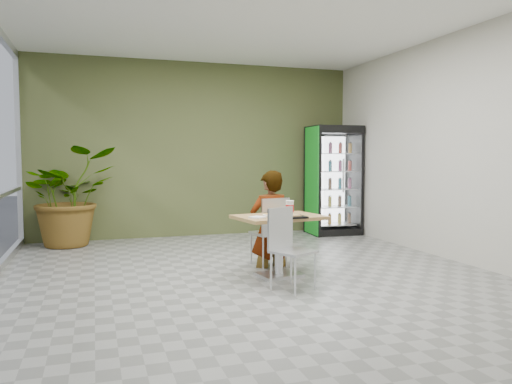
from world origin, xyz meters
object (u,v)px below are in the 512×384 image
Objects in this scene: seated_woman at (270,230)px; potted_plant at (69,196)px; chair_near at (287,242)px; beverage_fridge at (334,180)px; dining_table at (279,233)px; chair_far at (272,226)px; soda_cup at (290,208)px; cafeteria_tray at (288,217)px.

seated_woman is 0.97× the size of potted_plant.
beverage_fridge is (2.32, 3.45, 0.49)m from chair_near.
potted_plant reaches higher than dining_table.
seated_woman is at bearing -81.05° from chair_far.
potted_plant is at bearing -178.99° from beverage_fridge.
seated_woman is at bearing 96.45° from soda_cup.
dining_table is at bearing 70.40° from chair_far.
chair_near is at bearing -56.39° from potted_plant.
beverage_fridge is 4.74m from potted_plant.
soda_cup is 0.11× the size of potted_plant.
chair_near reaches higher than dining_table.
seated_woman is at bearing -129.08° from beverage_fridge.
seated_woman is (-0.01, 0.05, -0.05)m from chair_far.
beverage_fridge is at bearing 55.30° from cafeteria_tray.
chair_far reaches higher than cafeteria_tray.
cafeteria_tray is (-0.13, -0.27, -0.07)m from soda_cup.
chair_near is (-0.12, -0.55, -0.01)m from dining_table.
cafeteria_tray reaches higher than dining_table.
chair_near is at bearing -114.80° from cafeteria_tray.
soda_cup is at bearing 86.76° from chair_far.
beverage_fridge reaches higher than cafeteria_tray.
dining_table is at bearing -123.98° from beverage_fridge.
cafeteria_tray is 0.24× the size of potted_plant.
soda_cup is (0.27, 0.58, 0.31)m from chair_near.
chair_far is 1.11m from chair_near.
beverage_fridge reaches higher than chair_far.
beverage_fridge is at bearing -140.21° from chair_far.
potted_plant is at bearing -52.67° from chair_far.
chair_near is 0.55× the size of potted_plant.
soda_cup is at bearing 37.37° from chair_near.
dining_table is 3.66m from beverage_fridge.
potted_plant reaches higher than seated_woman.
beverage_fridge reaches higher than chair_near.
dining_table is 1.21× the size of chair_far.
cafeteria_tray is 0.19× the size of beverage_fridge.
cafeteria_tray is at bearing -84.63° from dining_table.
cafeteria_tray is 3.83m from beverage_fridge.
seated_woman reaches higher than dining_table.
potted_plant is (-2.56, 3.33, 0.06)m from cafeteria_tray.
beverage_fridge reaches higher than soda_cup.
potted_plant reaches higher than chair_far.
seated_woman is 8.91× the size of soda_cup.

